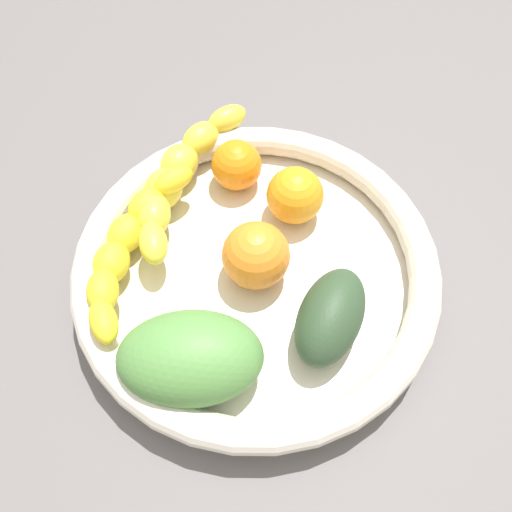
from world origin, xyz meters
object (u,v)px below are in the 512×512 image
(banana_draped_left, at_px, (179,176))
(orange_mid_left, at_px, (237,165))
(orange_mid_right, at_px, (258,255))
(fruit_bowl, at_px, (256,269))
(mango_green, at_px, (190,358))
(orange_front, at_px, (295,195))
(avocado_dark, at_px, (330,317))
(banana_draped_right, at_px, (126,246))

(banana_draped_left, xyz_separation_m, orange_mid_left, (-0.05, -0.03, -0.00))
(orange_mid_left, xyz_separation_m, orange_mid_right, (-0.05, 0.10, 0.01))
(fruit_bowl, relative_size, mango_green, 2.85)
(orange_front, distance_m, mango_green, 0.19)
(avocado_dark, bearing_deg, banana_draped_left, -30.35)
(orange_mid_right, bearing_deg, banana_draped_right, 12.31)
(orange_front, height_order, mango_green, mango_green)
(banana_draped_right, distance_m, avocado_dark, 0.19)
(banana_draped_left, relative_size, avocado_dark, 2.33)
(orange_mid_right, bearing_deg, orange_mid_left, -61.44)
(orange_mid_right, relative_size, mango_green, 0.52)
(orange_mid_left, bearing_deg, banana_draped_right, 62.35)
(fruit_bowl, height_order, mango_green, mango_green)
(orange_mid_left, xyz_separation_m, avocado_dark, (-0.13, 0.14, 0.00))
(banana_draped_left, bearing_deg, fruit_bowl, 146.24)
(orange_mid_left, height_order, mango_green, mango_green)
(banana_draped_right, bearing_deg, banana_draped_left, -98.71)
(banana_draped_right, distance_m, mango_green, 0.13)
(mango_green, bearing_deg, banana_draped_left, -65.30)
(mango_green, bearing_deg, banana_draped_right, -41.23)
(banana_draped_left, relative_size, banana_draped_right, 1.08)
(banana_draped_right, xyz_separation_m, orange_front, (-0.13, -0.10, 0.00))
(orange_front, bearing_deg, avocado_dark, 118.45)
(orange_mid_right, bearing_deg, avocado_dark, 153.27)
(orange_mid_right, height_order, avocado_dark, orange_mid_right)
(fruit_bowl, xyz_separation_m, banana_draped_right, (0.12, 0.02, 0.02))
(orange_mid_left, bearing_deg, mango_green, 98.37)
(orange_mid_left, height_order, avocado_dark, avocado_dark)
(banana_draped_left, bearing_deg, orange_mid_right, 147.16)
(orange_mid_right, distance_m, mango_green, 0.11)
(banana_draped_right, bearing_deg, mango_green, 138.77)
(banana_draped_left, height_order, banana_draped_right, banana_draped_right)
(fruit_bowl, relative_size, orange_mid_right, 5.46)
(orange_front, xyz_separation_m, mango_green, (0.04, 0.19, 0.00))
(fruit_bowl, xyz_separation_m, mango_green, (0.02, 0.11, 0.03))
(orange_front, distance_m, avocado_dark, 0.13)
(banana_draped_left, distance_m, orange_front, 0.12)
(orange_mid_right, xyz_separation_m, mango_green, (0.02, 0.11, 0.00))
(orange_front, xyz_separation_m, orange_mid_left, (0.07, -0.02, -0.00))
(banana_draped_left, height_order, orange_front, orange_front)
(orange_mid_left, bearing_deg, orange_mid_right, 118.56)
(avocado_dark, distance_m, mango_green, 0.12)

